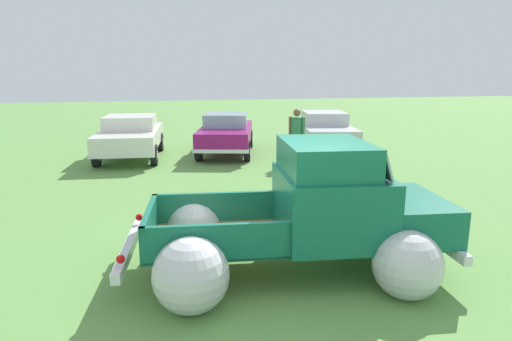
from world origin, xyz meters
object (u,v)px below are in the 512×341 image
(show_car_1, at_px, (226,132))
(show_car_2, at_px, (324,130))
(show_car_0, at_px, (131,135))
(lane_cone_0, at_px, (425,213))
(spectator_0, at_px, (297,133))
(vintage_pickup_truck, at_px, (312,221))

(show_car_1, bearing_deg, show_car_2, 100.94)
(show_car_0, xyz_separation_m, lane_cone_0, (5.64, -8.41, -0.47))
(show_car_1, xyz_separation_m, show_car_2, (3.65, -0.21, 0.00))
(show_car_2, relative_size, lane_cone_0, 7.03)
(show_car_2, distance_m, spectator_0, 2.77)
(vintage_pickup_truck, bearing_deg, lane_cone_0, 29.53)
(show_car_1, bearing_deg, spectator_0, 53.06)
(vintage_pickup_truck, xyz_separation_m, spectator_0, (2.17, 7.29, 0.24))
(show_car_1, height_order, show_car_2, same)
(show_car_1, height_order, spectator_0, spectator_0)
(lane_cone_0, bearing_deg, show_car_1, 105.48)
(show_car_0, bearing_deg, show_car_2, 93.95)
(vintage_pickup_truck, height_order, spectator_0, vintage_pickup_truck)
(show_car_1, xyz_separation_m, spectator_0, (1.86, -2.32, 0.22))
(spectator_0, distance_m, lane_cone_0, 6.22)
(show_car_0, distance_m, lane_cone_0, 10.14)
(vintage_pickup_truck, distance_m, show_car_0, 10.00)
(show_car_1, height_order, lane_cone_0, show_car_1)
(spectator_0, bearing_deg, vintage_pickup_truck, -159.72)
(show_car_2, bearing_deg, show_car_1, -82.21)
(vintage_pickup_truck, height_order, show_car_2, vintage_pickup_truck)
(show_car_1, relative_size, show_car_2, 1.00)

